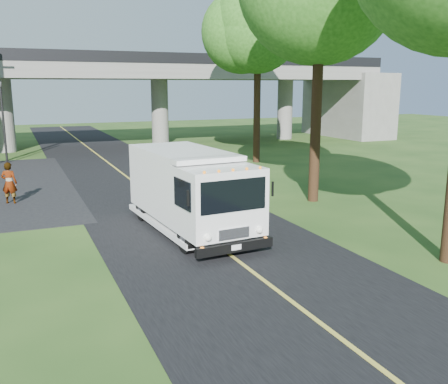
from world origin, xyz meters
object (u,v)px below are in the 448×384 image
traffic_signal (3,113)px  step_van (190,189)px  pedestrian (9,183)px  tree_right_far (262,29)px

traffic_signal → step_van: (5.77, -19.29, -1.70)m
step_van → pedestrian: bearing=125.3°
step_van → pedestrian: 8.92m
tree_right_far → traffic_signal: bearing=157.9°
step_van → pedestrian: (-5.64, 6.88, -0.61)m
traffic_signal → tree_right_far: (15.21, -6.16, 5.10)m
step_van → pedestrian: size_ratio=3.77×
traffic_signal → pedestrian: 12.63m
traffic_signal → tree_right_far: size_ratio=0.47×
step_van → tree_right_far: bearing=50.2°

